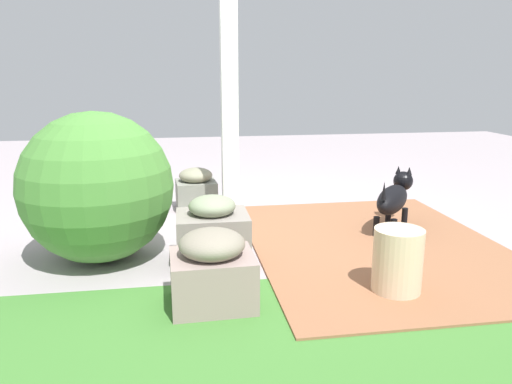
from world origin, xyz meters
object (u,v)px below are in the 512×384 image
(ceramic_urn, at_px, (398,261))
(porch_pillar, at_px, (229,87))
(terracotta_pot_tall, at_px, (106,184))
(dog, at_px, (394,197))
(stone_planter_far, at_px, (213,270))
(round_shrub, at_px, (97,187))
(stone_planter_mid, at_px, (213,233))
(stone_planter_nearest, at_px, (196,190))

(ceramic_urn, bearing_deg, porch_pillar, -61.65)
(terracotta_pot_tall, height_order, dog, terracotta_pot_tall)
(stone_planter_far, bearing_deg, dog, -145.05)
(dog, bearing_deg, porch_pillar, -17.46)
(porch_pillar, relative_size, ceramic_urn, 5.84)
(round_shrub, xyz_separation_m, ceramic_urn, (-1.76, 0.83, -0.31))
(terracotta_pot_tall, height_order, ceramic_urn, terracotta_pot_tall)
(stone_planter_mid, xyz_separation_m, round_shrub, (0.75, -0.20, 0.30))
(stone_planter_mid, bearing_deg, round_shrub, -14.72)
(stone_planter_nearest, height_order, round_shrub, round_shrub)
(stone_planter_nearest, distance_m, dog, 1.79)
(porch_pillar, height_order, round_shrub, porch_pillar)
(porch_pillar, xyz_separation_m, round_shrub, (0.96, 0.65, -0.63))
(terracotta_pot_tall, distance_m, ceramic_urn, 2.75)
(stone_planter_mid, height_order, dog, dog)
(porch_pillar, bearing_deg, stone_planter_far, 79.88)
(stone_planter_far, bearing_deg, ceramic_urn, 178.98)
(stone_planter_mid, xyz_separation_m, stone_planter_far, (0.05, 0.62, -0.00))
(stone_planter_far, height_order, round_shrub, round_shrub)
(stone_planter_nearest, bearing_deg, stone_planter_far, 90.09)
(stone_planter_mid, xyz_separation_m, dog, (-1.48, -0.45, 0.07))
(stone_planter_nearest, bearing_deg, ceramic_urn, 117.90)
(porch_pillar, bearing_deg, stone_planter_nearest, -63.38)
(stone_planter_mid, relative_size, ceramic_urn, 1.22)
(round_shrub, bearing_deg, terracotta_pot_tall, -84.90)
(stone_planter_nearest, height_order, dog, dog)
(dog, bearing_deg, stone_planter_mid, 16.83)
(stone_planter_far, xyz_separation_m, terracotta_pot_tall, (0.81, -2.00, 0.06))
(round_shrub, xyz_separation_m, dog, (-2.23, -0.25, -0.22))
(round_shrub, height_order, terracotta_pot_tall, round_shrub)
(stone_planter_far, bearing_deg, terracotta_pot_tall, -67.98)
(porch_pillar, bearing_deg, round_shrub, 33.89)
(stone_planter_nearest, height_order, stone_planter_far, stone_planter_far)
(stone_planter_mid, xyz_separation_m, ceramic_urn, (-1.01, 0.64, -0.02))
(stone_planter_mid, bearing_deg, ceramic_urn, 147.82)
(porch_pillar, distance_m, terracotta_pot_tall, 1.48)
(porch_pillar, relative_size, stone_planter_mid, 4.77)
(round_shrub, bearing_deg, stone_planter_nearest, -120.76)
(round_shrub, bearing_deg, stone_planter_mid, 165.28)
(terracotta_pot_tall, relative_size, dog, 1.20)
(terracotta_pot_tall, bearing_deg, dog, 158.23)
(porch_pillar, height_order, dog, porch_pillar)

